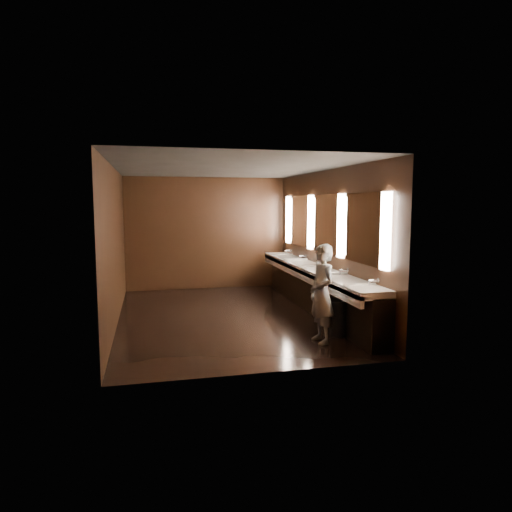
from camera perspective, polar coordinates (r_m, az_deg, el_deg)
The scene contains 10 objects.
floor at distance 8.83m, azimuth -3.71°, elevation -7.53°, with size 6.00×6.00×0.00m, color black.
ceiling at distance 8.58m, azimuth -3.85°, elevation 10.91°, with size 4.00×6.00×0.02m, color #2D2D2B.
wall_back at distance 11.55m, azimuth -6.22°, elevation 2.83°, with size 4.00×0.02×2.80m, color black.
wall_front at distance 5.67m, azimuth 1.18°, elevation -1.05°, with size 4.00×0.02×2.80m, color black.
wall_left at distance 8.50m, azimuth -17.21°, elevation 1.22°, with size 0.02×6.00×2.80m, color black.
wall_right at distance 9.13m, azimuth 8.70°, elevation 1.79°, with size 0.02×6.00×2.80m, color black.
sink_counter at distance 9.18m, azimuth 7.40°, elevation -3.86°, with size 0.55×5.40×1.01m.
mirror_band at distance 9.10m, azimuth 8.62°, elevation 3.99°, with size 0.06×5.03×1.15m.
person at distance 7.13m, azimuth 8.23°, elevation -4.69°, with size 0.56×0.37×1.54m, color #90A8D7.
trash_bin at distance 7.64m, azimuth 10.21°, elevation -7.59°, with size 0.38×0.38×0.59m, color black.
Camera 1 is at (-1.39, -8.45, 2.16)m, focal length 32.00 mm.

